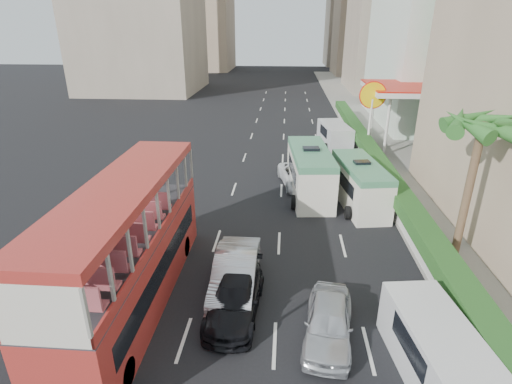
# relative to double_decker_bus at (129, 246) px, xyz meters

# --- Properties ---
(ground_plane) EXTENTS (200.00, 200.00, 0.00)m
(ground_plane) POSITION_rel_double_decker_bus_xyz_m (6.00, 0.00, -2.53)
(ground_plane) COLOR black
(ground_plane) RESTS_ON ground
(double_decker_bus) EXTENTS (2.50, 11.00, 5.06)m
(double_decker_bus) POSITION_rel_double_decker_bus_xyz_m (0.00, 0.00, 0.00)
(double_decker_bus) COLOR #B32D27
(double_decker_bus) RESTS_ON ground
(car_silver_lane_a) EXTENTS (1.73, 4.96, 1.63)m
(car_silver_lane_a) POSITION_rel_double_decker_bus_xyz_m (3.88, 1.00, -2.53)
(car_silver_lane_a) COLOR silver
(car_silver_lane_a) RESTS_ON ground
(car_silver_lane_b) EXTENTS (2.17, 4.22, 1.37)m
(car_silver_lane_b) POSITION_rel_double_decker_bus_xyz_m (7.45, -1.51, -2.53)
(car_silver_lane_b) COLOR silver
(car_silver_lane_b) RESTS_ON ground
(car_black) EXTENTS (2.13, 4.67, 1.33)m
(car_black) POSITION_rel_double_decker_bus_xyz_m (4.04, -0.39, -2.53)
(car_black) COLOR black
(car_black) RESTS_ON ground
(van_asset) EXTENTS (3.19, 5.24, 1.36)m
(van_asset) POSITION_rel_double_decker_bus_xyz_m (6.78, 13.03, -2.53)
(van_asset) COLOR silver
(van_asset) RESTS_ON ground
(minibus_near) EXTENTS (2.86, 6.97, 3.01)m
(minibus_near) POSITION_rel_double_decker_bus_xyz_m (7.39, 11.50, -1.02)
(minibus_near) COLOR silver
(minibus_near) RESTS_ON ground
(minibus_far) EXTENTS (2.90, 6.27, 2.68)m
(minibus_far) POSITION_rel_double_decker_bus_xyz_m (10.32, 10.08, -1.19)
(minibus_far) COLOR silver
(minibus_far) RESTS_ON ground
(panel_van_near) EXTENTS (2.54, 5.02, 1.92)m
(panel_van_near) POSITION_rel_double_decker_bus_xyz_m (10.58, -3.01, -1.57)
(panel_van_near) COLOR silver
(panel_van_near) RESTS_ON ground
(panel_van_far) EXTENTS (2.83, 5.39, 2.05)m
(panel_van_far) POSITION_rel_double_decker_bus_xyz_m (10.19, 22.89, -1.50)
(panel_van_far) COLOR silver
(panel_van_far) RESTS_ON ground
(sidewalk) EXTENTS (6.00, 120.00, 0.18)m
(sidewalk) POSITION_rel_double_decker_bus_xyz_m (15.00, 25.00, -2.44)
(sidewalk) COLOR #99968C
(sidewalk) RESTS_ON ground
(kerb_wall) EXTENTS (0.30, 44.00, 1.00)m
(kerb_wall) POSITION_rel_double_decker_bus_xyz_m (12.20, 14.00, -1.85)
(kerb_wall) COLOR silver
(kerb_wall) RESTS_ON sidewalk
(hedge) EXTENTS (1.10, 44.00, 0.70)m
(hedge) POSITION_rel_double_decker_bus_xyz_m (12.20, 14.00, -1.00)
(hedge) COLOR #2D6626
(hedge) RESTS_ON kerb_wall
(palm_tree) EXTENTS (0.36, 0.36, 6.40)m
(palm_tree) POSITION_rel_double_decker_bus_xyz_m (13.80, 4.00, 0.85)
(palm_tree) COLOR brown
(palm_tree) RESTS_ON sidewalk
(shell_station) EXTENTS (6.50, 8.00, 5.50)m
(shell_station) POSITION_rel_double_decker_bus_xyz_m (16.00, 23.00, 0.22)
(shell_station) COLOR silver
(shell_station) RESTS_ON ground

